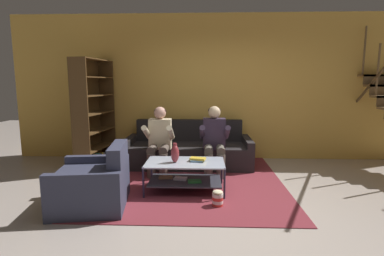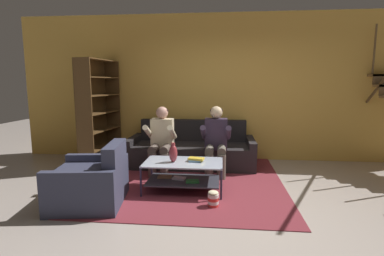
{
  "view_description": "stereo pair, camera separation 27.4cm",
  "coord_description": "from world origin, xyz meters",
  "px_view_note": "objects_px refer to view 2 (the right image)",
  "views": [
    {
      "loc": [
        -0.32,
        -3.69,
        1.55
      ],
      "look_at": [
        -0.5,
        0.88,
        0.86
      ],
      "focal_mm": 28.0,
      "sensor_mm": 36.0,
      "label": 1
    },
    {
      "loc": [
        -0.05,
        -3.67,
        1.55
      ],
      "look_at": [
        -0.5,
        0.88,
        0.86
      ],
      "focal_mm": 28.0,
      "sensor_mm": 36.0,
      "label": 2
    }
  ],
  "objects_px": {
    "couch": "(192,151)",
    "popcorn_tub": "(213,199)",
    "coffee_table": "(183,172)",
    "person_seated_right": "(216,138)",
    "book_stack": "(196,160)",
    "bookshelf": "(97,121)",
    "armchair": "(91,183)",
    "person_seated_left": "(161,138)",
    "vase": "(173,153)"
  },
  "relations": [
    {
      "from": "person_seated_right",
      "to": "popcorn_tub",
      "type": "bearing_deg",
      "value": -90.01
    },
    {
      "from": "couch",
      "to": "book_stack",
      "type": "xyz_separation_m",
      "value": [
        0.2,
        -1.36,
        0.19
      ]
    },
    {
      "from": "couch",
      "to": "armchair",
      "type": "bearing_deg",
      "value": -119.02
    },
    {
      "from": "person_seated_right",
      "to": "armchair",
      "type": "xyz_separation_m",
      "value": [
        -1.56,
        -1.42,
        -0.35
      ]
    },
    {
      "from": "coffee_table",
      "to": "bookshelf",
      "type": "relative_size",
      "value": 0.56
    },
    {
      "from": "person_seated_left",
      "to": "armchair",
      "type": "relative_size",
      "value": 1.09
    },
    {
      "from": "couch",
      "to": "vase",
      "type": "height_order",
      "value": "couch"
    },
    {
      "from": "armchair",
      "to": "coffee_table",
      "type": "bearing_deg",
      "value": 27.62
    },
    {
      "from": "couch",
      "to": "book_stack",
      "type": "height_order",
      "value": "couch"
    },
    {
      "from": "bookshelf",
      "to": "person_seated_left",
      "type": "bearing_deg",
      "value": -19.39
    },
    {
      "from": "book_stack",
      "to": "couch",
      "type": "bearing_deg",
      "value": 98.23
    },
    {
      "from": "couch",
      "to": "book_stack",
      "type": "relative_size",
      "value": 9.66
    },
    {
      "from": "coffee_table",
      "to": "bookshelf",
      "type": "bearing_deg",
      "value": 144.35
    },
    {
      "from": "vase",
      "to": "coffee_table",
      "type": "bearing_deg",
      "value": 13.52
    },
    {
      "from": "couch",
      "to": "coffee_table",
      "type": "distance_m",
      "value": 1.39
    },
    {
      "from": "person_seated_left",
      "to": "armchair",
      "type": "xyz_separation_m",
      "value": [
        -0.63,
        -1.42,
        -0.34
      ]
    },
    {
      "from": "couch",
      "to": "bookshelf",
      "type": "relative_size",
      "value": 1.18
    },
    {
      "from": "person_seated_left",
      "to": "book_stack",
      "type": "relative_size",
      "value": 4.72
    },
    {
      "from": "book_stack",
      "to": "bookshelf",
      "type": "xyz_separation_m",
      "value": [
        -2.01,
        1.28,
        0.36
      ]
    },
    {
      "from": "couch",
      "to": "bookshelf",
      "type": "xyz_separation_m",
      "value": [
        -1.81,
        -0.08,
        0.55
      ]
    },
    {
      "from": "coffee_table",
      "to": "couch",
      "type": "bearing_deg",
      "value": 90.72
    },
    {
      "from": "book_stack",
      "to": "armchair",
      "type": "height_order",
      "value": "armchair"
    },
    {
      "from": "bookshelf",
      "to": "armchair",
      "type": "relative_size",
      "value": 1.88
    },
    {
      "from": "coffee_table",
      "to": "vase",
      "type": "xyz_separation_m",
      "value": [
        -0.14,
        -0.03,
        0.28
      ]
    },
    {
      "from": "vase",
      "to": "popcorn_tub",
      "type": "relative_size",
      "value": 1.33
    },
    {
      "from": "person_seated_left",
      "to": "popcorn_tub",
      "type": "bearing_deg",
      "value": -55.78
    },
    {
      "from": "vase",
      "to": "book_stack",
      "type": "xyz_separation_m",
      "value": [
        0.32,
        0.07,
        -0.1
      ]
    },
    {
      "from": "person_seated_right",
      "to": "armchair",
      "type": "height_order",
      "value": "person_seated_right"
    },
    {
      "from": "person_seated_left",
      "to": "bookshelf",
      "type": "height_order",
      "value": "bookshelf"
    },
    {
      "from": "couch",
      "to": "person_seated_right",
      "type": "bearing_deg",
      "value": -49.82
    },
    {
      "from": "vase",
      "to": "book_stack",
      "type": "height_order",
      "value": "vase"
    },
    {
      "from": "coffee_table",
      "to": "armchair",
      "type": "bearing_deg",
      "value": -152.38
    },
    {
      "from": "coffee_table",
      "to": "book_stack",
      "type": "height_order",
      "value": "book_stack"
    },
    {
      "from": "coffee_table",
      "to": "person_seated_right",
      "type": "bearing_deg",
      "value": 61.77
    },
    {
      "from": "person_seated_left",
      "to": "person_seated_right",
      "type": "xyz_separation_m",
      "value": [
        0.94,
        0.0,
        0.01
      ]
    },
    {
      "from": "armchair",
      "to": "couch",
      "type": "bearing_deg",
      "value": 60.98
    },
    {
      "from": "book_stack",
      "to": "armchair",
      "type": "bearing_deg",
      "value": -154.47
    },
    {
      "from": "couch",
      "to": "popcorn_tub",
      "type": "relative_size",
      "value": 11.09
    },
    {
      "from": "person_seated_left",
      "to": "popcorn_tub",
      "type": "distance_m",
      "value": 1.74
    },
    {
      "from": "person_seated_left",
      "to": "bookshelf",
      "type": "xyz_separation_m",
      "value": [
        -1.34,
        0.47,
        0.2
      ]
    },
    {
      "from": "armchair",
      "to": "person_seated_right",
      "type": "bearing_deg",
      "value": 42.27
    },
    {
      "from": "couch",
      "to": "book_stack",
      "type": "distance_m",
      "value": 1.39
    },
    {
      "from": "person_seated_left",
      "to": "popcorn_tub",
      "type": "xyz_separation_m",
      "value": [
        0.94,
        -1.38,
        -0.52
      ]
    },
    {
      "from": "person_seated_right",
      "to": "bookshelf",
      "type": "bearing_deg",
      "value": 168.32
    },
    {
      "from": "person_seated_left",
      "to": "vase",
      "type": "xyz_separation_m",
      "value": [
        0.35,
        -0.87,
        -0.06
      ]
    },
    {
      "from": "person_seated_left",
      "to": "couch",
      "type": "bearing_deg",
      "value": 49.89
    },
    {
      "from": "person_seated_left",
      "to": "person_seated_right",
      "type": "bearing_deg",
      "value": 0.08
    },
    {
      "from": "couch",
      "to": "popcorn_tub",
      "type": "xyz_separation_m",
      "value": [
        0.47,
        -1.93,
        -0.17
      ]
    },
    {
      "from": "armchair",
      "to": "popcorn_tub",
      "type": "height_order",
      "value": "armchair"
    },
    {
      "from": "person_seated_left",
      "to": "book_stack",
      "type": "bearing_deg",
      "value": -50.39
    }
  ]
}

